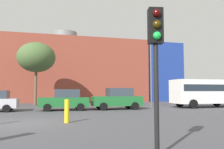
{
  "coord_description": "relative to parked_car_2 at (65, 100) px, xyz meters",
  "views": [
    {
      "loc": [
        1.64,
        -12.23,
        1.56
      ],
      "look_at": [
        6.59,
        7.15,
        3.06
      ],
      "focal_mm": 36.65,
      "sensor_mm": 36.0,
      "label": 1
    }
  ],
  "objects": [
    {
      "name": "bare_tree_0",
      "position": [
        -2.91,
        7.9,
        4.62
      ],
      "size": [
        4.32,
        4.32,
        7.24
      ],
      "color": "brown",
      "rests_on": "ground_plane"
    },
    {
      "name": "traffic_light_near_right",
      "position": [
        1.54,
        -14.41,
        1.83
      ],
      "size": [
        0.4,
        0.39,
        3.66
      ],
      "rotation": [
        0.0,
        0.0,
        -1.75
      ],
      "color": "black",
      "rests_on": "ground_plane"
    },
    {
      "name": "bollard_yellow_1",
      "position": [
        -0.24,
        -7.77,
        -0.29
      ],
      "size": [
        0.24,
        0.24,
        1.16
      ],
      "primitive_type": "cylinder",
      "color": "yellow",
      "rests_on": "ground_plane"
    },
    {
      "name": "ground_plane",
      "position": [
        -2.55,
        -7.35,
        -0.87
      ],
      "size": [
        200.0,
        200.0,
        0.0
      ],
      "primitive_type": "plane",
      "color": "#47474C"
    },
    {
      "name": "white_bus",
      "position": [
        13.79,
        0.25,
        0.75
      ],
      "size": [
        6.8,
        2.62,
        2.72
      ],
      "rotation": [
        0.0,
        0.0,
        3.14
      ],
      "color": "white",
      "rests_on": "ground_plane"
    },
    {
      "name": "street_lamp",
      "position": [
        8.97,
        2.55,
        4.05
      ],
      "size": [
        0.8,
        0.24,
        8.77
      ],
      "color": "#59595E",
      "rests_on": "ground_plane"
    },
    {
      "name": "building_backdrop",
      "position": [
        0.83,
        19.51,
        3.97
      ],
      "size": [
        37.94,
        13.04,
        11.6
      ],
      "color": "brown",
      "rests_on": "ground_plane"
    },
    {
      "name": "parked_car_2",
      "position": [
        0.0,
        0.0,
        0.0
      ],
      "size": [
        4.04,
        1.98,
        1.75
      ],
      "rotation": [
        0.0,
        0.0,
        3.14
      ],
      "color": "#1E662D",
      "rests_on": "ground_plane"
    },
    {
      "name": "parked_car_3",
      "position": [
        4.58,
        -0.0,
        0.06
      ],
      "size": [
        4.32,
        2.12,
        1.87
      ],
      "rotation": [
        0.0,
        0.0,
        3.14
      ],
      "color": "#1E662D",
      "rests_on": "ground_plane"
    }
  ]
}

